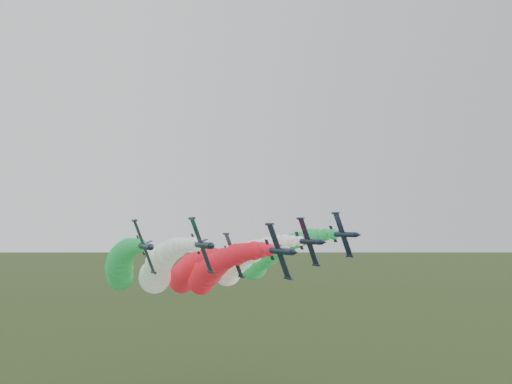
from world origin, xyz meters
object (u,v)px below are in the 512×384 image
(jet_outer_right, at_px, (267,256))
(jet_trail, at_px, (188,272))
(jet_lead, at_px, (212,271))
(jet_inner_right, at_px, (239,263))
(jet_outer_left, at_px, (121,266))
(jet_inner_left, at_px, (159,268))

(jet_outer_right, bearing_deg, jet_trail, 151.00)
(jet_lead, relative_size, jet_outer_right, 0.99)
(jet_inner_right, xyz_separation_m, jet_outer_right, (10.31, 3.30, 1.27))
(jet_inner_right, distance_m, jet_trail, 17.59)
(jet_inner_right, relative_size, jet_outer_right, 1.00)
(jet_trail, bearing_deg, jet_outer_left, -150.02)
(jet_outer_right, bearing_deg, jet_lead, -148.00)
(jet_trail, bearing_deg, jet_inner_left, -127.35)
(jet_trail, bearing_deg, jet_outer_right, -29.00)
(jet_outer_left, height_order, jet_trail, jet_outer_left)
(jet_inner_left, relative_size, jet_inner_right, 1.00)
(jet_lead, bearing_deg, jet_outer_left, 147.03)
(jet_inner_right, bearing_deg, jet_lead, -138.14)
(jet_inner_right, xyz_separation_m, jet_outer_left, (-30.89, 2.11, -0.13))
(jet_outer_right, xyz_separation_m, jet_trail, (-19.96, 11.07, -4.41))
(jet_lead, distance_m, jet_trail, 24.94)
(jet_lead, height_order, jet_inner_left, jet_inner_left)
(jet_outer_left, bearing_deg, jet_lead, -32.97)
(jet_lead, bearing_deg, jet_inner_left, 144.40)
(jet_outer_left, height_order, jet_outer_right, jet_outer_right)
(jet_inner_left, bearing_deg, jet_outer_left, 150.74)
(jet_inner_left, xyz_separation_m, jet_outer_left, (-8.33, 4.67, 0.27))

